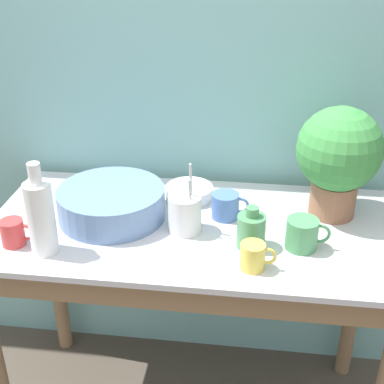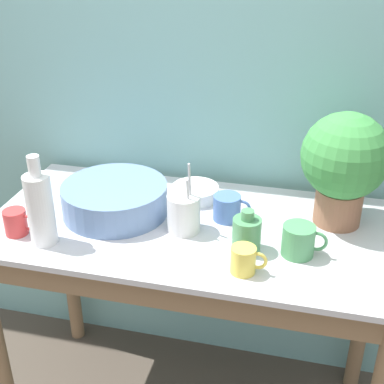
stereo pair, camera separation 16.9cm
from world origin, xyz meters
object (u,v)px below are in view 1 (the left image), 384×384
object	(u,v)px
mug_green	(303,234)
utensil_cup	(185,213)
bottle_tall	(41,216)
potted_plant	(339,155)
bowl_wash_large	(112,203)
mug_red	(14,233)
mug_yellow	(254,256)
bowl_small_enamel_white	(189,192)
mug_blue	(226,206)
bottle_short	(251,230)

from	to	relation	value
mug_green	utensil_cup	xyz separation A→B (m)	(-0.36, 0.05, 0.01)
bottle_tall	utensil_cup	bearing A→B (deg)	23.10
potted_plant	bowl_wash_large	world-z (taller)	potted_plant
potted_plant	mug_red	world-z (taller)	potted_plant
mug_yellow	bowl_small_enamel_white	world-z (taller)	mug_yellow
mug_blue	mug_red	bearing A→B (deg)	-158.50
potted_plant	bottle_tall	xyz separation A→B (m)	(-0.87, -0.34, -0.10)
bottle_short	mug_blue	distance (m)	0.19
bottle_short	bottle_tall	bearing A→B (deg)	-170.25
mug_red	bowl_small_enamel_white	distance (m)	0.61
bottle_tall	bottle_short	distance (m)	0.62
utensil_cup	mug_blue	bearing A→B (deg)	39.41
utensil_cup	mug_green	bearing A→B (deg)	-8.47
bowl_small_enamel_white	bowl_wash_large	bearing A→B (deg)	-145.50
bowl_wash_large	mug_red	world-z (taller)	bowl_wash_large
potted_plant	mug_blue	xyz separation A→B (m)	(-0.35, -0.07, -0.17)
bowl_wash_large	mug_red	distance (m)	0.32
mug_blue	mug_red	xyz separation A→B (m)	(-0.63, -0.25, -0.00)
bowl_wash_large	mug_yellow	distance (m)	0.53
potted_plant	mug_blue	world-z (taller)	potted_plant
bottle_tall	bowl_small_enamel_white	world-z (taller)	bottle_tall
bottle_short	utensil_cup	distance (m)	0.22
bowl_wash_large	potted_plant	bearing A→B (deg)	8.87
bowl_wash_large	mug_blue	world-z (taller)	bowl_wash_large
mug_blue	bowl_small_enamel_white	bearing A→B (deg)	139.64
mug_red	bowl_small_enamel_white	world-z (taller)	mug_red
potted_plant	bottle_tall	bearing A→B (deg)	-158.82
mug_red	utensil_cup	bearing A→B (deg)	16.18
mug_yellow	bottle_tall	bearing A→B (deg)	179.12
mug_green	bowl_small_enamel_white	size ratio (longest dim) A/B	0.80
mug_green	mug_blue	size ratio (longest dim) A/B	1.07
mug_yellow	bowl_small_enamel_white	xyz separation A→B (m)	(-0.24, 0.40, -0.02)
mug_red	mug_blue	bearing A→B (deg)	21.50
potted_plant	bowl_small_enamel_white	world-z (taller)	potted_plant
mug_green	utensil_cup	world-z (taller)	utensil_cup
mug_green	utensil_cup	size ratio (longest dim) A/B	0.57
mug_yellow	mug_blue	size ratio (longest dim) A/B	0.83
bottle_tall	bottle_short	bearing A→B (deg)	9.75
bowl_wash_large	mug_green	world-z (taller)	bowl_wash_large
bottle_short	mug_yellow	xyz separation A→B (m)	(0.01, -0.11, -0.02)
bowl_small_enamel_white	utensil_cup	size ratio (longest dim) A/B	0.71
bottle_tall	mug_green	bearing A→B (deg)	8.65
mug_blue	utensil_cup	distance (m)	0.16
mug_red	mug_yellow	bearing A→B (deg)	-2.61
potted_plant	bowl_wash_large	distance (m)	0.75
mug_green	mug_red	bearing A→B (deg)	-173.93
potted_plant	mug_blue	bearing A→B (deg)	-169.17
mug_blue	utensil_cup	xyz separation A→B (m)	(-0.12, -0.10, 0.02)
potted_plant	bowl_wash_large	xyz separation A→B (m)	(-0.73, -0.11, -0.16)
mug_red	mug_green	bearing A→B (deg)	6.07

